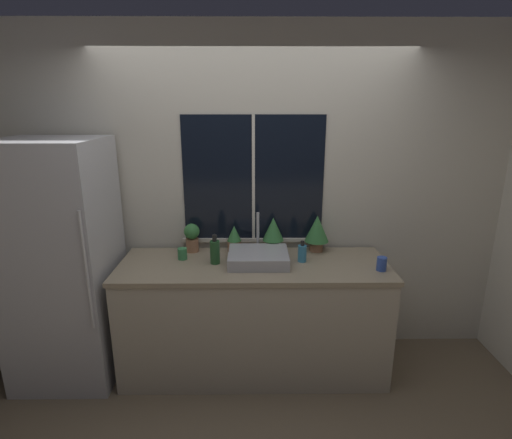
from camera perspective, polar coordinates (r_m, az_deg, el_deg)
ground_plane at (r=3.25m, az=-0.27°, el=-23.68°), size 14.00×14.00×0.00m
wall_back at (r=3.32m, az=-0.37°, el=3.42°), size 8.00×0.09×2.70m
wall_left at (r=4.57m, az=-27.81°, el=5.06°), size 0.06×7.00×2.70m
wall_right at (r=4.58m, az=26.96°, el=5.19°), size 0.06×7.00×2.70m
counter at (r=3.27m, az=-0.31°, el=-13.69°), size 2.06×0.70×0.91m
refrigerator at (r=3.36m, az=-25.93°, el=-5.66°), size 0.74×0.73×1.86m
sink at (r=3.07m, az=0.32°, el=-5.37°), size 0.45×0.43×0.34m
potted_plant_far_left at (r=3.31m, az=-9.13°, el=-2.40°), size 0.13×0.13×0.24m
potted_plant_center_left at (r=3.28m, az=-3.13°, el=-2.72°), size 0.12×0.12×0.22m
potted_plant_center_right at (r=3.26m, az=2.47°, el=-1.75°), size 0.17×0.17×0.29m
potted_plant_far_right at (r=3.30m, az=8.70°, el=-1.54°), size 0.20×0.20×0.30m
soap_bottle at (r=3.10m, az=6.61°, el=-4.77°), size 0.07×0.07×0.17m
bottle_tall at (r=3.05m, az=-5.89°, el=-4.57°), size 0.07×0.07×0.23m
mug_green at (r=3.19m, az=-10.47°, el=-4.83°), size 0.07×0.07×0.09m
mug_blue at (r=3.07m, az=17.51°, el=-6.06°), size 0.07×0.07×0.10m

